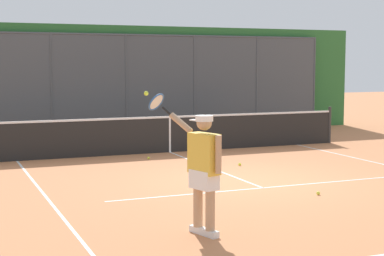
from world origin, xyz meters
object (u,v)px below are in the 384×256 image
object	(u,v)px
tennis_ball_near_baseline	(149,158)
tennis_ball_near_net	(318,193)
tennis_player	(203,165)
tennis_ball_mid_court	(240,164)

from	to	relation	value
tennis_ball_near_baseline	tennis_ball_near_net	bearing A→B (deg)	106.72
tennis_player	tennis_ball_near_baseline	size ratio (longest dim) A/B	29.45
tennis_ball_mid_court	tennis_ball_near_baseline	bearing A→B (deg)	-45.97
tennis_ball_mid_court	tennis_ball_near_net	xyz separation A→B (m)	(0.12, 3.35, 0.00)
tennis_player	tennis_ball_mid_court	world-z (taller)	tennis_player
tennis_ball_near_baseline	tennis_ball_mid_court	bearing A→B (deg)	134.03
tennis_ball_near_baseline	tennis_ball_near_net	xyz separation A→B (m)	(-1.52, 5.05, 0.00)
tennis_player	tennis_ball_mid_court	bearing A→B (deg)	-48.70
tennis_ball_mid_court	tennis_ball_near_baseline	size ratio (longest dim) A/B	1.00
tennis_player	tennis_ball_near_net	bearing A→B (deg)	-78.91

